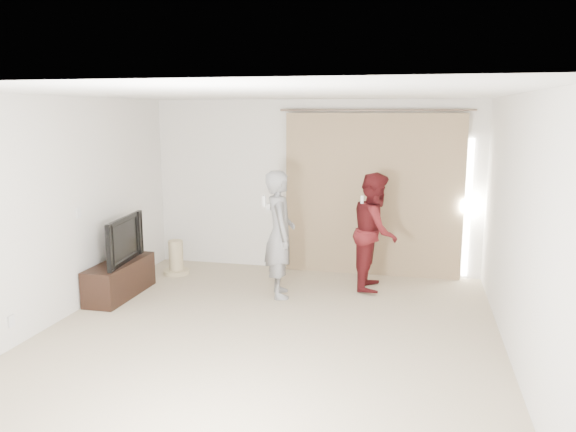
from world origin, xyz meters
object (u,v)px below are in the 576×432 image
object	(u,v)px
person_man	(280,234)
person_woman	(375,231)
tv	(118,239)
tv_console	(120,279)

from	to	relation	value
person_man	person_woman	size ratio (longest dim) A/B	1.04
person_man	tv	bearing A→B (deg)	-166.67
person_woman	tv	bearing A→B (deg)	-161.27
person_man	tv_console	bearing A→B (deg)	-166.67
tv_console	person_man	size ratio (longest dim) A/B	0.72
tv	person_man	distance (m)	2.13
tv_console	person_woman	bearing A→B (deg)	18.73
tv	person_man	size ratio (longest dim) A/B	0.63
tv_console	person_woman	size ratio (longest dim) A/B	0.75
tv_console	person_man	world-z (taller)	person_man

